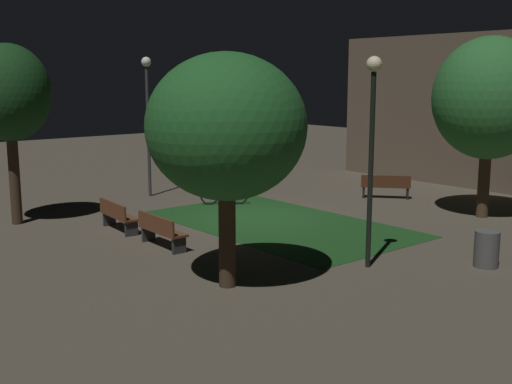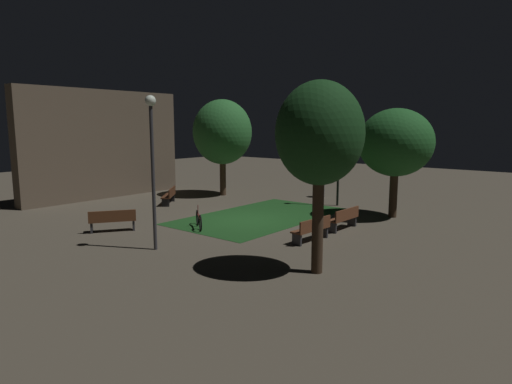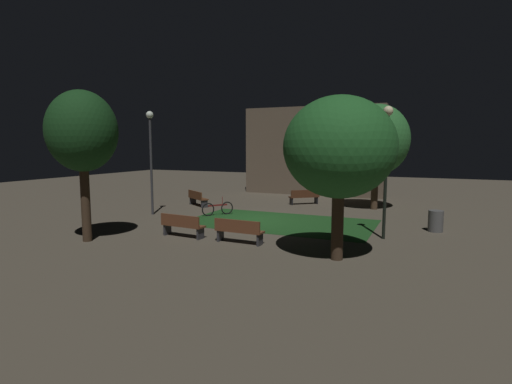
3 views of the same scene
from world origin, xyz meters
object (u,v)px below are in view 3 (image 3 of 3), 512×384
object	(u,v)px
bench_by_lamp	(239,230)
trash_bin	(436,221)
bench_near_trees	(182,225)
bicycle	(218,208)
lamp_post_plaza_east	(151,146)
tree_lawn_side	(339,148)
tree_tall_center	(376,140)
lamp_post_path_center	(387,151)
bench_path_side	(304,196)
tree_back_right	(82,132)
bench_back_row	(197,198)

from	to	relation	value
bench_by_lamp	trash_bin	world-z (taller)	bench_by_lamp
bench_near_trees	bicycle	size ratio (longest dim) A/B	1.31
lamp_post_plaza_east	bicycle	size ratio (longest dim) A/B	3.71
lamp_post_plaza_east	bicycle	distance (m)	4.57
tree_lawn_side	bench_near_trees	bearing A→B (deg)	174.83
tree_lawn_side	lamp_post_plaza_east	distance (m)	11.13
tree_tall_center	trash_bin	bearing A→B (deg)	-58.07
bench_by_lamp	lamp_post_path_center	xyz separation A→B (m)	(4.65, 2.87, 2.82)
bench_path_side	lamp_post_path_center	xyz separation A→B (m)	(5.31, -7.21, 2.82)
tree_back_right	lamp_post_path_center	bearing A→B (deg)	25.90
bench_by_lamp	tree_tall_center	xyz separation A→B (m)	(3.36, 9.96, 3.30)
tree_tall_center	lamp_post_path_center	xyz separation A→B (m)	(1.28, -7.09, -0.48)
tree_back_right	bicycle	bearing A→B (deg)	75.87
tree_tall_center	trash_bin	xyz separation A→B (m)	(3.07, -4.92, -3.35)
bench_near_trees	tree_tall_center	bearing A→B (deg)	59.91
tree_back_right	bicycle	size ratio (longest dim) A/B	3.89
trash_bin	lamp_post_path_center	bearing A→B (deg)	-129.48
tree_back_right	tree_lawn_side	world-z (taller)	tree_back_right
bench_near_trees	tree_back_right	size ratio (longest dim) A/B	0.34
bicycle	tree_lawn_side	bearing A→B (deg)	-36.42
bench_back_row	trash_bin	xyz separation A→B (m)	(12.59, -1.92, -0.05)
bench_by_lamp	tree_lawn_side	size ratio (longest dim) A/B	0.37
bench_near_trees	lamp_post_plaza_east	bearing A→B (deg)	139.94
bench_near_trees	lamp_post_plaza_east	distance (m)	6.33
bench_back_row	tree_lawn_side	size ratio (longest dim) A/B	0.36
lamp_post_plaza_east	trash_bin	size ratio (longest dim) A/B	5.96
bench_by_lamp	bench_path_side	distance (m)	10.10
bench_near_trees	lamp_post_path_center	distance (m)	8.12
bench_back_row	lamp_post_plaza_east	bearing A→B (deg)	-98.85
bench_by_lamp	bicycle	world-z (taller)	bicycle
bench_path_side	lamp_post_path_center	distance (m)	9.39
trash_bin	bicycle	distance (m)	9.99
bench_near_trees	trash_bin	distance (m)	10.17
tree_lawn_side	lamp_post_path_center	distance (m)	3.56
bicycle	bench_by_lamp	bearing A→B (deg)	-53.27
lamp_post_path_center	bench_back_row	bearing A→B (deg)	159.26
tree_back_right	bicycle	xyz separation A→B (m)	(1.68, 6.69, -3.61)
trash_bin	tree_back_right	bearing A→B (deg)	-149.16
bench_by_lamp	tree_back_right	size ratio (longest dim) A/B	0.33
tree_back_right	tree_lawn_side	bearing A→B (deg)	8.84
tree_tall_center	tree_back_right	bearing A→B (deg)	-125.88
tree_back_right	bench_by_lamp	bearing A→B (deg)	20.22
lamp_post_path_center	bicycle	xyz separation A→B (m)	(-8.20, 1.89, -2.96)
bench_near_trees	bicycle	bearing A→B (deg)	103.53
bench_near_trees	tree_tall_center	xyz separation A→B (m)	(5.77, 9.96, 3.30)
bench_by_lamp	bench_back_row	distance (m)	9.30
tree_tall_center	lamp_post_plaza_east	xyz separation A→B (m)	(-10.05, -6.36, -0.32)
tree_tall_center	lamp_post_plaza_east	distance (m)	11.90
tree_back_right	trash_bin	xyz separation A→B (m)	(11.67, 6.97, -3.51)
bench_by_lamp	tree_tall_center	world-z (taller)	tree_tall_center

